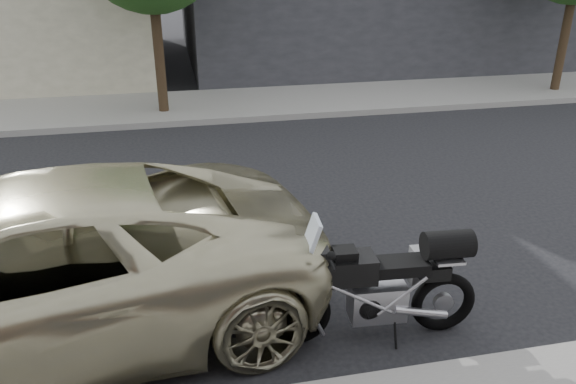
{
  "coord_description": "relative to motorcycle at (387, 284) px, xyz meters",
  "views": [
    {
      "loc": [
        1.79,
        8.0,
        3.93
      ],
      "look_at": [
        0.37,
        1.27,
        0.9
      ],
      "focal_mm": 35.0,
      "sensor_mm": 36.0,
      "label": 1
    }
  ],
  "objects": [
    {
      "name": "far_sidewalk",
      "position": [
        0.28,
        -9.77,
        -0.56
      ],
      "size": [
        44.0,
        3.0,
        0.15
      ],
      "primitive_type": "cube",
      "color": "gray",
      "rests_on": "ground"
    },
    {
      "name": "minivan",
      "position": [
        3.78,
        -0.67,
        0.23
      ],
      "size": [
        6.63,
        3.82,
        1.74
      ],
      "primitive_type": "imported",
      "rotation": [
        0.0,
        0.0,
        1.72
      ],
      "color": "beige",
      "rests_on": "ground"
    },
    {
      "name": "motorcycle",
      "position": [
        0.0,
        0.0,
        0.0
      ],
      "size": [
        2.34,
        0.75,
        1.48
      ],
      "rotation": [
        0.0,
        0.0,
        -0.07
      ],
      "color": "black",
      "rests_on": "ground"
    },
    {
      "name": "ground",
      "position": [
        0.28,
        -3.27,
        -0.64
      ],
      "size": [
        120.0,
        120.0,
        0.0
      ],
      "primitive_type": "plane",
      "color": "black",
      "rests_on": "ground"
    }
  ]
}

